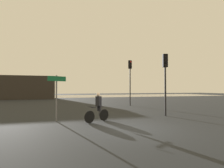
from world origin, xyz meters
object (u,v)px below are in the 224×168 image
at_px(distant_building, 8,88).
at_px(traffic_light_far_right, 130,74).
at_px(traffic_light_near_right, 165,73).
at_px(direction_sign_post, 57,91).
at_px(cyclist, 98,107).

height_order(distant_building, traffic_light_far_right, traffic_light_far_right).
relative_size(traffic_light_near_right, direction_sign_post, 1.62).
bearing_deg(distant_building, traffic_light_near_right, -56.90).
distance_m(traffic_light_near_right, direction_sign_post, 7.17).
bearing_deg(cyclist, direction_sign_post, 42.79).
height_order(distant_building, direction_sign_post, distant_building).
distance_m(direction_sign_post, cyclist, 2.51).
xyz_separation_m(distant_building, cyclist, (10.99, -25.04, -1.25)).
bearing_deg(traffic_light_far_right, distant_building, -69.54).
bearing_deg(direction_sign_post, traffic_light_near_right, 152.15).
height_order(traffic_light_far_right, direction_sign_post, traffic_light_far_right).
bearing_deg(cyclist, traffic_light_near_right, -109.56).
bearing_deg(direction_sign_post, traffic_light_far_right, -163.61).
height_order(direction_sign_post, cyclist, direction_sign_post).
xyz_separation_m(distant_building, traffic_light_near_right, (15.81, -24.26, 0.88)).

